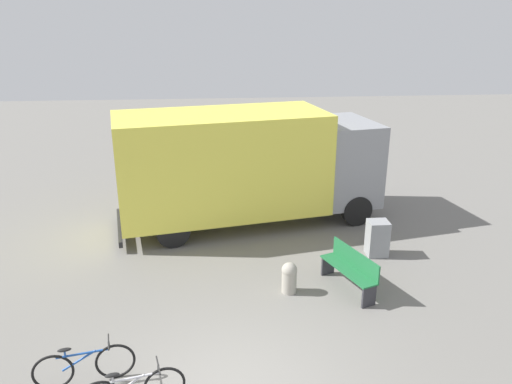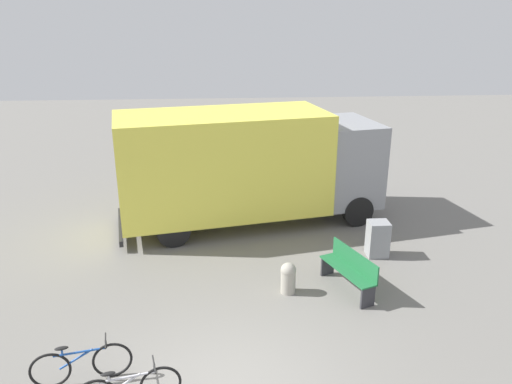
% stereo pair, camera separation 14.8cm
% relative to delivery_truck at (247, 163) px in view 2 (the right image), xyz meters
% --- Properties ---
extents(delivery_truck, '(7.84, 3.86, 3.27)m').
position_rel_delivery_truck_xyz_m(delivery_truck, '(0.00, 0.00, 0.00)').
color(delivery_truck, '#EAE04C').
rests_on(delivery_truck, ground).
extents(park_bench, '(0.96, 1.68, 0.92)m').
position_rel_delivery_truck_xyz_m(park_bench, '(2.04, -4.06, -1.28)').
color(park_bench, '#1E6638').
rests_on(park_bench, ground).
extents(bicycle_near, '(1.62, 0.49, 0.75)m').
position_rel_delivery_truck_xyz_m(bicycle_near, '(-3.14, -6.67, -1.44)').
color(bicycle_near, black).
rests_on(bicycle_near, ground).
extents(bollard_near_bench, '(0.34, 0.34, 0.72)m').
position_rel_delivery_truck_xyz_m(bollard_near_bench, '(0.67, -4.09, -1.41)').
color(bollard_near_bench, '#9E998C').
rests_on(bollard_near_bench, ground).
extents(utility_box, '(0.51, 0.47, 0.92)m').
position_rel_delivery_truck_xyz_m(utility_box, '(3.16, -2.48, -1.33)').
color(utility_box, gray).
rests_on(utility_box, ground).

